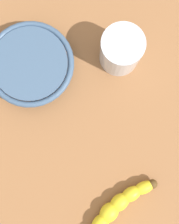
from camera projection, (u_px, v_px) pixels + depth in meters
wooden_tabletop at (93, 137)px, 62.52cm from camera, size 120.00×120.00×3.00cm
banana at (112, 215)px, 57.80cm from camera, size 19.53×12.00×3.45cm
smoothie_glass at (121, 51)px, 58.24cm from camera, size 8.42×8.42×9.01cm
ceramic_bowl at (31, 65)px, 59.91cm from camera, size 17.82×17.82×4.29cm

